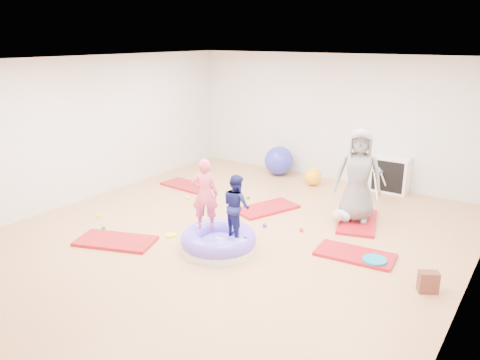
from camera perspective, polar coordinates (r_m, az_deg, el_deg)
The scene contains 19 objects.
room at distance 7.26m, azimuth -1.34°, elevation 3.20°, with size 7.01×8.01×2.81m.
gym_mat_front_left at distance 7.76m, azimuth -14.94°, elevation -7.20°, with size 1.23×0.62×0.05m, color #B91031.
gym_mat_mid_left at distance 10.29m, azimuth -6.53°, elevation -0.66°, with size 1.12×0.56×0.05m, color #B91031.
gym_mat_center_back at distance 8.89m, azimuth 3.27°, elevation -3.47°, with size 1.19×0.60×0.05m, color #B91031.
gym_mat_right at distance 7.28m, azimuth 13.84°, elevation -8.83°, with size 1.14×0.57×0.05m, color #B91031.
gym_mat_rear_right at distance 8.51m, azimuth 14.13°, elevation -4.94°, with size 1.25×0.63×0.05m, color #B91031.
inflatable_cushion at distance 7.21m, azimuth -2.63°, elevation -7.50°, with size 1.17×1.17×0.37m.
child_pink at distance 7.12m, azimuth -4.31°, elevation -1.36°, with size 0.41×0.27×1.12m, color #F44D66.
child_navy at distance 6.86m, azimuth -0.44°, elevation -2.76°, with size 0.46×0.36×0.95m, color #151855.
adult_caregiver at distance 8.26m, azimuth 14.24°, elevation 0.55°, with size 0.79×0.52×1.62m, color slate.
infant at distance 8.34m, azimuth 12.19°, elevation -4.29°, with size 0.35×0.36×0.21m.
ball_pit_balls at distance 8.40m, azimuth -4.79°, elevation -4.68°, with size 3.40×2.78×0.07m.
exercise_ball_blue at distance 11.05m, azimuth 4.77°, elevation 2.36°, with size 0.68×0.68×0.68m, color #2B31B0.
exercise_ball_orange at distance 10.39m, azimuth 8.89°, elevation 0.40°, with size 0.39×0.39×0.39m, color #FFA80E.
infant_play_gym at distance 9.95m, azimuth 15.29°, elevation 0.32°, with size 0.73×0.69×0.56m.
cube_shelf at distance 10.26m, azimuth 17.82°, elevation 0.63°, with size 0.75×0.37×0.75m.
balance_disc at distance 7.11m, azimuth 16.08°, elevation -9.51°, with size 0.35×0.35×0.08m, color #097DAA.
backpack at distance 6.57m, azimuth 21.96°, elevation -11.46°, with size 0.25×0.15×0.28m, color #983922.
yellow_toy at distance 7.83m, azimuth -8.45°, elevation -6.64°, with size 0.19×0.19×0.03m, color #FAFF10.
Camera 1 is at (4.13, -5.71, 3.15)m, focal length 35.00 mm.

